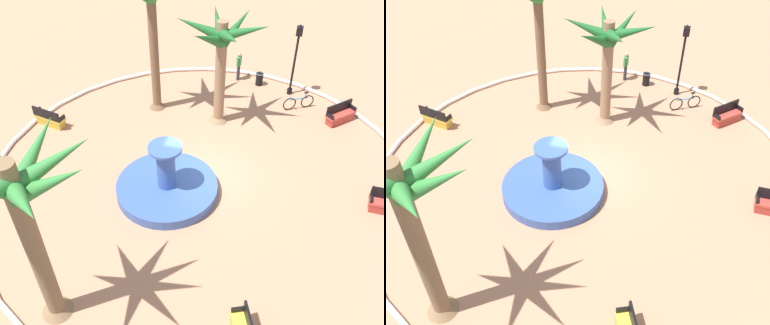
{
  "view_description": "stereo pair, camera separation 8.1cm",
  "coord_description": "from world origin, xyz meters",
  "views": [
    {
      "loc": [
        -2.93,
        13.64,
        12.9
      ],
      "look_at": [
        0.35,
        0.41,
        1.0
      ],
      "focal_mm": 40.92,
      "sensor_mm": 36.0,
      "label": 1
    },
    {
      "loc": [
        -3.0,
        13.62,
        12.9
      ],
      "look_at": [
        0.35,
        0.41,
        1.0
      ],
      "focal_mm": 40.92,
      "sensor_mm": 36.0,
      "label": 2
    }
  ],
  "objects": [
    {
      "name": "ground_plane",
      "position": [
        0.0,
        0.0,
        0.0
      ],
      "size": [
        80.0,
        80.0,
        0.0
      ],
      "primitive_type": "plane",
      "color": "tan"
    },
    {
      "name": "plaza_curb",
      "position": [
        0.0,
        0.0,
        0.1
      ],
      "size": [
        18.53,
        18.53,
        0.2
      ],
      "primitive_type": "torus",
      "color": "silver",
      "rests_on": "ground"
    },
    {
      "name": "palm_tree_near_fountain",
      "position": [
        3.46,
        -4.6,
        5.38
      ],
      "size": [
        4.48,
        4.08,
        7.15
      ],
      "color": "brown",
      "rests_on": "ground"
    },
    {
      "name": "fountain",
      "position": [
        1.18,
        1.35,
        0.33
      ],
      "size": [
        4.18,
        4.18,
        2.42
      ],
      "color": "#38569E",
      "rests_on": "ground"
    },
    {
      "name": "palm_tree_mid_plaza",
      "position": [
        3.09,
        7.41,
        4.91
      ],
      "size": [
        4.19,
        4.32,
        6.6
      ],
      "color": "brown",
      "rests_on": "ground"
    },
    {
      "name": "trash_bin",
      "position": [
        -1.42,
        -8.12,
        0.39
      ],
      "size": [
        0.46,
        0.46,
        0.73
      ],
      "color": "black",
      "rests_on": "ground"
    },
    {
      "name": "person_cyclist_helmet",
      "position": [
        -0.17,
        -8.41,
        0.94
      ],
      "size": [
        0.24,
        0.53,
        1.68
      ],
      "color": "#33333D",
      "rests_on": "ground"
    },
    {
      "name": "palm_tree_by_curb",
      "position": [
        0.12,
        -4.15,
        3.91
      ],
      "size": [
        4.26,
        4.0,
        5.46
      ],
      "color": "#8E6B4C",
      "rests_on": "ground"
    },
    {
      "name": "lamppost",
      "position": [
        -3.16,
        -7.59,
        2.33
      ],
      "size": [
        0.32,
        0.32,
        3.97
      ],
      "color": "black",
      "rests_on": "ground"
    },
    {
      "name": "bicycle_red_frame",
      "position": [
        -3.69,
        -6.22,
        0.38
      ],
      "size": [
        1.54,
        0.87,
        0.94
      ],
      "color": "black",
      "rests_on": "ground"
    },
    {
      "name": "bench_west",
      "position": [
        8.12,
        -1.8,
        0.35
      ],
      "size": [
        1.67,
        0.84,
        1.0
      ],
      "color": "gold",
      "rests_on": "ground"
    },
    {
      "name": "bench_north",
      "position": [
        -5.77,
        -5.53,
        0.35
      ],
      "size": [
        1.5,
        1.46,
        1.0
      ],
      "color": "#B73D33",
      "rests_on": "ground"
    }
  ]
}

